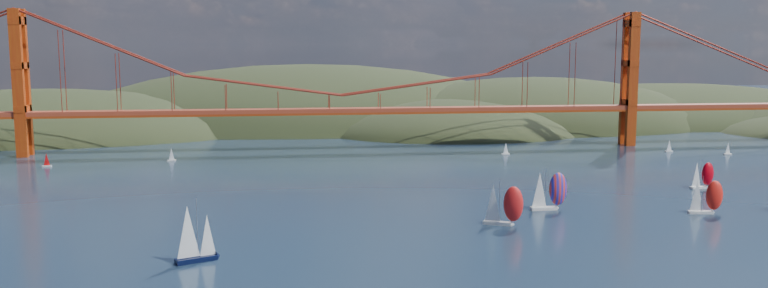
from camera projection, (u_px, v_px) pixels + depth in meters
headlands at (411, 146)px, 402.81m from camera, size 725.00×225.00×96.00m
bridge at (337, 69)px, 294.16m from camera, size 552.00×12.00×55.00m
sloop_navy at (194, 234)px, 144.32m from camera, size 8.56×6.65×12.49m
racer_0 at (503, 204)px, 173.98m from camera, size 9.43×6.98×10.62m
racer_1 at (705, 196)px, 185.90m from camera, size 8.45×4.18×9.51m
racer_3 at (702, 175)px, 218.49m from camera, size 7.70×3.84×8.66m
racer_rwb at (548, 190)px, 190.13m from camera, size 9.41×3.79×10.86m
distant_boat_2 at (47, 160)px, 257.42m from camera, size 3.00×2.00×4.70m
distant_boat_3 at (171, 155)px, 269.95m from camera, size 3.00×2.00×4.70m
distant_boat_4 at (669, 146)px, 293.06m from camera, size 3.00×2.00×4.70m
distant_boat_5 at (728, 149)px, 285.61m from camera, size 3.00×2.00×4.70m
distant_boat_8 at (506, 149)px, 285.70m from camera, size 3.00×2.00×4.70m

